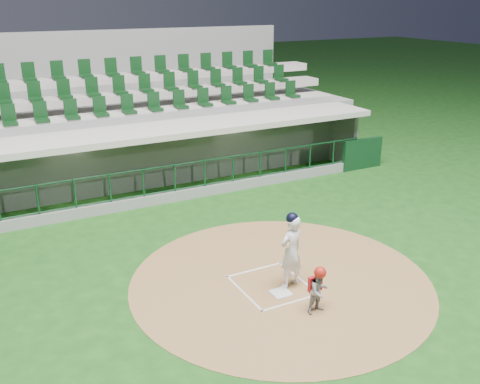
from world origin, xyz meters
The scene contains 8 objects.
ground centered at (0.00, 0.00, 0.00)m, with size 120.00×120.00×0.00m, color #154313.
dirt_circle centered at (0.30, -0.20, 0.01)m, with size 7.20×7.20×0.01m, color brown.
home_plate centered at (0.00, -0.70, 0.02)m, with size 0.43×0.43×0.02m, color silver.
batter_box_chalk centered at (0.00, -0.30, 0.02)m, with size 1.55×1.80×0.01m.
dugout_structure centered at (0.03, 7.82, 0.96)m, with size 16.40×3.70×3.00m.
seating_deck centered at (0.00, 10.91, 1.42)m, with size 17.00×6.72×5.15m.
batter centered at (0.37, -0.50, 0.94)m, with size 0.90×0.93×1.86m.
catcher centered at (0.32, -1.71, 0.55)m, with size 0.51×0.41×1.08m.
Camera 1 is at (-5.79, -9.75, 6.44)m, focal length 40.00 mm.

